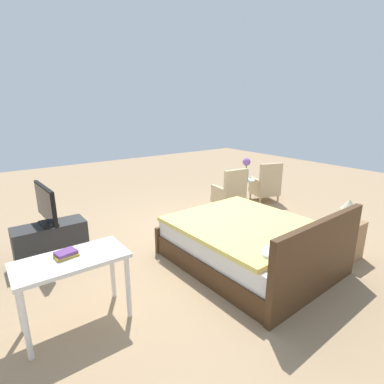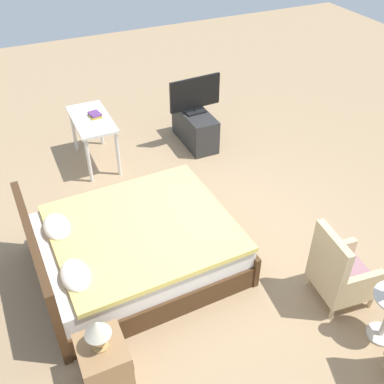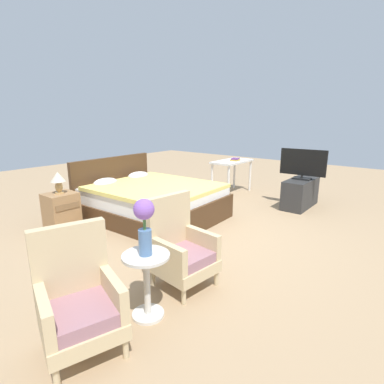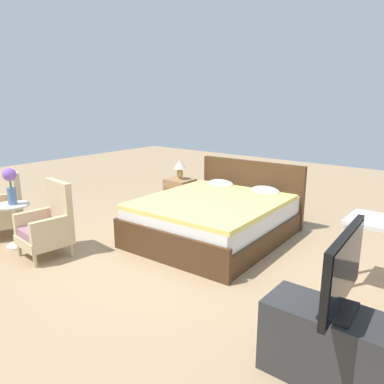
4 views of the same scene
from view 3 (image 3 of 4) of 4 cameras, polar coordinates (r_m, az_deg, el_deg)
ground_plane at (r=4.60m, az=1.97°, el=-7.32°), size 16.00×16.00×0.00m
bed at (r=5.16m, az=-7.85°, el=-1.57°), size 1.81×2.19×0.96m
armchair_by_window_left at (r=2.46m, az=-20.74°, el=-19.00°), size 0.68×0.68×0.92m
armchair_by_window_right at (r=3.09m, az=-2.22°, el=-10.91°), size 0.60×0.60×0.92m
side_table at (r=2.65m, az=-8.62°, el=-15.87°), size 0.40×0.40×0.58m
flower_vase at (r=2.44m, az=-9.06°, el=-5.48°), size 0.17×0.17×0.48m
nightstand at (r=5.01m, az=-23.59°, el=-3.34°), size 0.44×0.41×0.56m
table_lamp at (r=4.89m, az=-24.16°, el=2.21°), size 0.22×0.22×0.33m
tv_stand at (r=6.07m, az=19.91°, el=-0.20°), size 0.96×0.40×0.54m
tv_flatscreen at (r=5.96m, az=20.37°, el=5.06°), size 0.22×0.84×0.57m
vanity_desk at (r=6.74m, az=7.63°, el=5.04°), size 1.04×0.52×0.74m
book_stack at (r=6.71m, az=8.25°, el=6.16°), size 0.22×0.18×0.06m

